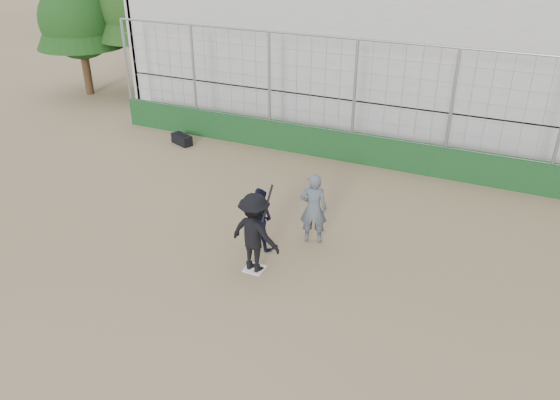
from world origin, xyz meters
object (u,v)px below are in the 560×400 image
at_px(catcher_crouched, 260,228).
at_px(umpire, 313,212).
at_px(batter_at_plate, 255,233).
at_px(equipment_bag, 182,139).

height_order(catcher_crouched, umpire, umpire).
height_order(batter_at_plate, umpire, batter_at_plate).
xyz_separation_m(catcher_crouched, equipment_bag, (-5.68, 4.99, -0.36)).
xyz_separation_m(catcher_crouched, umpire, (1.07, 0.79, 0.29)).
bearing_deg(umpire, equipment_bag, -48.56).
relative_size(batter_at_plate, equipment_bag, 2.25).
height_order(catcher_crouched, equipment_bag, catcher_crouched).
relative_size(umpire, equipment_bag, 1.83).
bearing_deg(catcher_crouched, equipment_bag, 138.68).
height_order(batter_at_plate, catcher_crouched, batter_at_plate).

